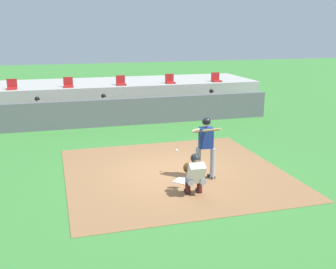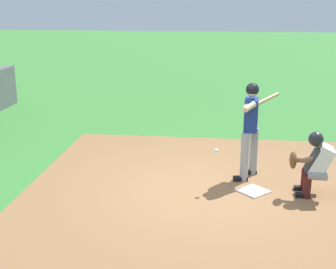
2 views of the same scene
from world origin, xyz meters
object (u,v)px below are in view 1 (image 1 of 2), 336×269
at_px(stadium_seat_0, 12,86).
at_px(dugout_player_2, 212,102).
at_px(batter_at_plate, 206,144).
at_px(dugout_player_0, 38,111).
at_px(catcher_crouched, 195,173).
at_px(stadium_seat_4, 216,79).
at_px(dugout_player_1, 104,108).
at_px(home_plate, 183,181).
at_px(stadium_seat_3, 170,81).
at_px(stadium_seat_1, 68,84).
at_px(stadium_seat_2, 121,82).

bearing_deg(stadium_seat_0, dugout_player_2, -12.25).
xyz_separation_m(batter_at_plate, dugout_player_0, (-4.73, 8.08, -0.36)).
height_order(catcher_crouched, stadium_seat_0, stadium_seat_0).
relative_size(batter_at_plate, stadium_seat_4, 3.76).
bearing_deg(catcher_crouched, stadium_seat_0, 115.02).
distance_m(batter_at_plate, dugout_player_1, 8.29).
distance_m(batter_at_plate, stadium_seat_0, 11.72).
xyz_separation_m(catcher_crouched, dugout_player_1, (-1.14, 9.11, 0.07)).
height_order(dugout_player_2, stadium_seat_4, stadium_seat_4).
bearing_deg(dugout_player_2, dugout_player_1, 180.00).
distance_m(home_plate, catcher_crouched, 1.13).
bearing_deg(dugout_player_1, dugout_player_2, 0.00).
distance_m(catcher_crouched, stadium_seat_3, 11.49).
height_order(batter_at_plate, stadium_seat_0, stadium_seat_0).
relative_size(stadium_seat_1, stadium_seat_3, 1.00).
bearing_deg(dugout_player_2, stadium_seat_1, 163.28).
height_order(dugout_player_1, stadium_seat_2, stadium_seat_2).
distance_m(home_plate, stadium_seat_3, 10.61).
xyz_separation_m(home_plate, batter_at_plate, (0.69, 0.06, 1.01)).
bearing_deg(stadium_seat_2, dugout_player_1, -119.21).
height_order(batter_at_plate, dugout_player_1, batter_at_plate).
distance_m(dugout_player_2, stadium_seat_2, 4.72).
bearing_deg(home_plate, stadium_seat_3, 75.67).
distance_m(stadium_seat_0, stadium_seat_4, 10.40).
relative_size(stadium_seat_2, stadium_seat_4, 1.00).
height_order(home_plate, batter_at_plate, batter_at_plate).
bearing_deg(batter_at_plate, stadium_seat_3, 79.31).
bearing_deg(stadium_seat_0, dugout_player_0, -60.33).
bearing_deg(stadium_seat_4, catcher_crouched, -114.99).
distance_m(home_plate, stadium_seat_1, 10.61).
bearing_deg(batter_at_plate, home_plate, -174.71).
xyz_separation_m(dugout_player_1, dugout_player_2, (5.31, 0.00, 0.00)).
xyz_separation_m(batter_at_plate, stadium_seat_0, (-5.89, 10.11, 0.50)).
xyz_separation_m(batter_at_plate, dugout_player_2, (3.48, 8.08, -0.36)).
bearing_deg(stadium_seat_0, stadium_seat_4, 0.00).
bearing_deg(dugout_player_0, batter_at_plate, -59.65).
xyz_separation_m(dugout_player_1, stadium_seat_0, (-4.06, 2.03, 0.86)).
relative_size(dugout_player_1, stadium_seat_0, 2.71).
xyz_separation_m(dugout_player_0, stadium_seat_1, (1.44, 2.03, 0.86)).
distance_m(dugout_player_1, stadium_seat_4, 6.71).
height_order(home_plate, stadium_seat_2, stadium_seat_2).
relative_size(catcher_crouched, stadium_seat_1, 4.19).
distance_m(dugout_player_2, stadium_seat_0, 9.63).
bearing_deg(dugout_player_1, stadium_seat_0, 153.40).
bearing_deg(stadium_seat_2, stadium_seat_4, 0.00).
bearing_deg(dugout_player_0, stadium_seat_0, 119.67).
distance_m(home_plate, dugout_player_0, 9.11).
bearing_deg(catcher_crouched, stadium_seat_2, 90.02).
xyz_separation_m(dugout_player_1, stadium_seat_4, (6.34, 2.03, 0.86)).
xyz_separation_m(dugout_player_1, stadium_seat_3, (3.74, 2.03, 0.86)).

